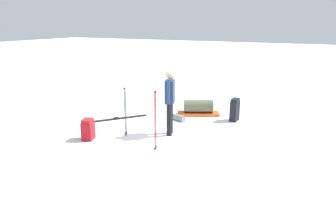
# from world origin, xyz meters

# --- Properties ---
(ground_plane) EXTENTS (80.00, 80.00, 0.00)m
(ground_plane) POSITION_xyz_m (0.00, 0.00, 0.00)
(ground_plane) COLOR white
(skier_standing) EXTENTS (0.55, 0.31, 1.70)m
(skier_standing) POSITION_xyz_m (0.22, 0.06, 0.95)
(skier_standing) COLOR black
(skier_standing) RESTS_ON ground_plane
(ski_pair_near) EXTENTS (1.63, 1.32, 0.05)m
(ski_pair_near) POSITION_xyz_m (0.72, 2.15, 0.01)
(ski_pair_near) COLOR black
(ski_pair_near) RESTS_ON ground_plane
(backpack_large_dark) EXTENTS (0.37, 0.22, 0.68)m
(backpack_large_dark) POSITION_xyz_m (2.22, -1.10, 0.33)
(backpack_large_dark) COLOR black
(backpack_large_dark) RESTS_ON ground_plane
(backpack_bright) EXTENTS (0.42, 0.36, 0.54)m
(backpack_bright) POSITION_xyz_m (-1.07, 1.71, 0.26)
(backpack_bright) COLOR maroon
(backpack_bright) RESTS_ON ground_plane
(ski_poles_planted_near) EXTENTS (0.15, 0.10, 1.27)m
(ski_poles_planted_near) POSITION_xyz_m (-0.35, 1.06, 0.71)
(ski_poles_planted_near) COLOR black
(ski_poles_planted_near) RESTS_ON ground_plane
(ski_poles_planted_far) EXTENTS (0.17, 0.10, 1.40)m
(ski_poles_planted_far) POSITION_xyz_m (-0.91, -0.15, 0.77)
(ski_poles_planted_far) COLOR maroon
(ski_poles_planted_far) RESTS_ON ground_plane
(gear_sled) EXTENTS (0.98, 1.37, 0.49)m
(gear_sled) POSITION_xyz_m (2.31, 0.11, 0.22)
(gear_sled) COLOR #D95417
(gear_sled) RESTS_ON ground_plane
(sleeping_mat_rolled) EXTENTS (0.37, 0.58, 0.18)m
(sleeping_mat_rolled) POSITION_xyz_m (1.47, 0.44, 0.09)
(sleeping_mat_rolled) COLOR slate
(sleeping_mat_rolled) RESTS_ON ground_plane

